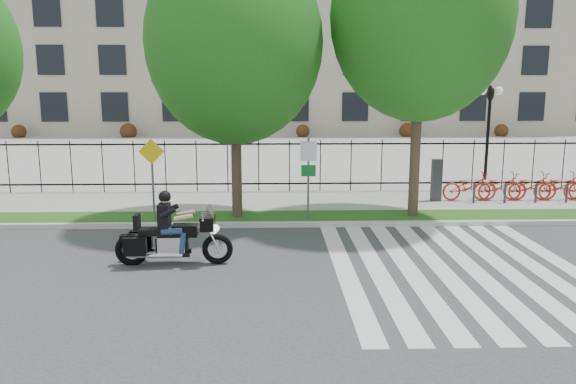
{
  "coord_description": "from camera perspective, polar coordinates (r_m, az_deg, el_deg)",
  "views": [
    {
      "loc": [
        0.54,
        -12.39,
        4.19
      ],
      "look_at": [
        0.97,
        3.0,
        1.28
      ],
      "focal_mm": 35.0,
      "sensor_mm": 36.0,
      "label": 1
    }
  ],
  "objects": [
    {
      "name": "ground",
      "position": [
        13.09,
        -3.91,
        -8.01
      ],
      "size": [
        120.0,
        120.0,
        0.0
      ],
      "primitive_type": "plane",
      "color": "#363639",
      "rests_on": "ground"
    },
    {
      "name": "office_building",
      "position": [
        57.6,
        -2.22,
        16.44
      ],
      "size": [
        60.0,
        21.9,
        20.15
      ],
      "color": "#A29A83",
      "rests_on": "ground"
    },
    {
      "name": "curb",
      "position": [
        17.0,
        -3.37,
        -3.33
      ],
      "size": [
        60.0,
        0.2,
        0.15
      ],
      "primitive_type": "cube",
      "color": "beige",
      "rests_on": "ground"
    },
    {
      "name": "street_tree_1",
      "position": [
        17.42,
        -5.47,
        14.89
      ],
      "size": [
        5.33,
        5.33,
        8.4
      ],
      "color": "#3E2E22",
      "rests_on": "grass_verge"
    },
    {
      "name": "motorcycle_rider",
      "position": [
        13.6,
        -11.61,
        -4.32
      ],
      "size": [
        2.8,
        0.82,
        2.16
      ],
      "color": "black",
      "rests_on": "ground"
    },
    {
      "name": "sidewalk",
      "position": [
        20.27,
        -3.09,
        -1.04
      ],
      "size": [
        60.0,
        3.5,
        0.15
      ],
      "primitive_type": "cube",
      "color": "gray",
      "rests_on": "ground"
    },
    {
      "name": "street_tree_2",
      "position": [
        18.02,
        13.35,
        16.94
      ],
      "size": [
        5.47,
        5.47,
        9.24
      ],
      "color": "#3E2E22",
      "rests_on": "grass_verge"
    },
    {
      "name": "grass_verge",
      "position": [
        17.83,
        -3.29,
        -2.67
      ],
      "size": [
        60.0,
        1.5,
        0.15
      ],
      "primitive_type": "cube",
      "color": "#285715",
      "rests_on": "ground"
    },
    {
      "name": "sign_pole_regulatory",
      "position": [
        17.18,
        2.09,
        2.49
      ],
      "size": [
        0.5,
        0.09,
        2.5
      ],
      "color": "#59595B",
      "rests_on": "grass_verge"
    },
    {
      "name": "bike_share_station",
      "position": [
        22.16,
        24.51,
        0.56
      ],
      "size": [
        7.84,
        0.88,
        1.5
      ],
      "color": "#2D2D33",
      "rests_on": "sidewalk"
    },
    {
      "name": "lamp_post_right",
      "position": [
        26.18,
        19.79,
        7.92
      ],
      "size": [
        1.06,
        0.7,
        4.25
      ],
      "color": "black",
      "rests_on": "ground"
    },
    {
      "name": "crosswalk_stripes",
      "position": [
        13.76,
        16.78,
        -7.48
      ],
      "size": [
        5.7,
        8.0,
        0.01
      ],
      "primitive_type": null,
      "color": "silver",
      "rests_on": "ground"
    },
    {
      "name": "sign_pole_warning",
      "position": [
        17.53,
        -13.64,
        2.36
      ],
      "size": [
        0.78,
        0.09,
        2.49
      ],
      "color": "#59595B",
      "rests_on": "grass_verge"
    },
    {
      "name": "iron_fence",
      "position": [
        21.81,
        -3.0,
        2.67
      ],
      "size": [
        30.0,
        0.06,
        2.0
      ],
      "primitive_type": null,
      "color": "black",
      "rests_on": "sidewalk"
    },
    {
      "name": "plaza",
      "position": [
        37.62,
        -2.42,
        4.37
      ],
      "size": [
        80.0,
        34.0,
        0.1
      ],
      "primitive_type": "cube",
      "color": "gray",
      "rests_on": "ground"
    }
  ]
}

